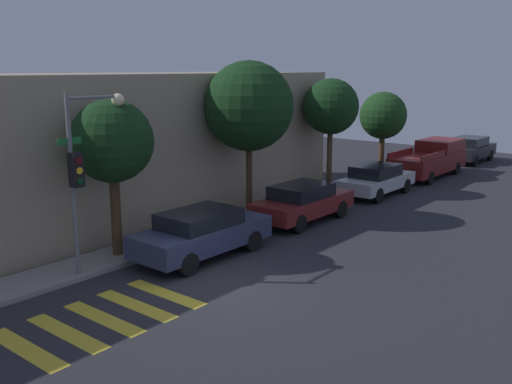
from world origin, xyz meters
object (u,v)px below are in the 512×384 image
(sedan_middle, at_px, (303,202))
(tree_behind_truck, at_px, (383,116))
(sedan_tail_of_row, at_px, (470,149))
(tree_near_corner, at_px, (112,142))
(sedan_near_corner, at_px, (202,232))
(pickup_truck, at_px, (430,159))
(tree_far_end, at_px, (331,107))
(sedan_far_end, at_px, (376,179))
(traffic_light_pole, at_px, (85,156))
(tree_midblock, at_px, (249,106))

(sedan_middle, height_order, tree_behind_truck, tree_behind_truck)
(sedan_tail_of_row, distance_m, tree_near_corner, 25.16)
(sedan_near_corner, xyz_separation_m, pickup_truck, (17.20, 0.00, 0.16))
(tree_far_end, bearing_deg, tree_behind_truck, 0.00)
(sedan_far_end, bearing_deg, sedan_tail_of_row, 0.00)
(pickup_truck, bearing_deg, sedan_tail_of_row, -0.00)
(traffic_light_pole, height_order, tree_near_corner, traffic_light_pole)
(sedan_near_corner, xyz_separation_m, tree_behind_truck, (15.31, 1.90, 2.44))
(tree_midblock, distance_m, tree_behind_truck, 10.86)
(sedan_tail_of_row, xyz_separation_m, tree_far_end, (-13.05, 1.90, 3.14))
(sedan_tail_of_row, height_order, tree_midblock, tree_midblock)
(tree_near_corner, distance_m, tree_far_end, 11.90)
(tree_far_end, xyz_separation_m, tree_behind_truck, (5.11, 0.00, -0.72))
(sedan_middle, bearing_deg, sedan_tail_of_row, 0.00)
(sedan_near_corner, height_order, tree_midblock, tree_midblock)
(traffic_light_pole, height_order, tree_behind_truck, traffic_light_pole)
(tree_near_corner, bearing_deg, tree_behind_truck, 0.00)
(sedan_middle, bearing_deg, traffic_light_pole, 171.42)
(tree_midblock, bearing_deg, tree_behind_truck, 0.00)
(tree_far_end, bearing_deg, sedan_far_end, -63.13)
(sedan_far_end, relative_size, tree_behind_truck, 0.98)
(tree_near_corner, distance_m, tree_behind_truck, 17.01)
(sedan_middle, bearing_deg, tree_midblock, 114.13)
(sedan_far_end, bearing_deg, tree_behind_truck, 24.62)
(tree_near_corner, distance_m, tree_midblock, 6.24)
(traffic_light_pole, height_order, pickup_truck, traffic_light_pole)
(sedan_near_corner, distance_m, sedan_middle, 5.35)
(sedan_tail_of_row, height_order, tree_behind_truck, tree_behind_truck)
(sedan_far_end, distance_m, tree_behind_truck, 5.19)
(sedan_far_end, xyz_separation_m, tree_far_end, (-0.96, 1.90, 3.20))
(sedan_near_corner, height_order, sedan_far_end, sedan_near_corner)
(sedan_near_corner, xyz_separation_m, sedan_far_end, (11.16, 0.00, -0.04))
(tree_midblock, bearing_deg, sedan_middle, -65.87)
(sedan_far_end, relative_size, tree_midblock, 0.73)
(sedan_near_corner, height_order, sedan_tail_of_row, sedan_tail_of_row)
(sedan_near_corner, relative_size, tree_midblock, 0.76)
(sedan_far_end, relative_size, tree_far_end, 0.84)
(sedan_near_corner, height_order, pickup_truck, pickup_truck)
(sedan_middle, height_order, tree_midblock, tree_midblock)
(traffic_light_pole, height_order, sedan_middle, traffic_light_pole)
(sedan_middle, distance_m, tree_far_end, 6.10)
(tree_near_corner, bearing_deg, tree_far_end, 0.00)
(sedan_middle, xyz_separation_m, tree_near_corner, (-7.05, 1.90, 2.78))
(traffic_light_pole, bearing_deg, tree_midblock, 4.78)
(tree_near_corner, bearing_deg, pickup_truck, -5.74)
(sedan_near_corner, bearing_deg, tree_far_end, 10.55)
(sedan_near_corner, xyz_separation_m, tree_near_corner, (-1.70, 1.90, 2.76))
(sedan_tail_of_row, bearing_deg, tree_near_corner, 175.64)
(sedan_near_corner, relative_size, sedan_middle, 1.02)
(traffic_light_pole, height_order, tree_far_end, tree_far_end)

